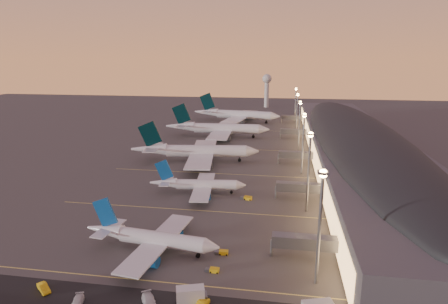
% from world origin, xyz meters
% --- Properties ---
extents(ground, '(700.00, 700.00, 0.00)m').
position_xyz_m(ground, '(0.00, 0.00, 0.00)').
color(ground, '#3B3937').
extents(airliner_narrow_south, '(36.64, 32.96, 13.08)m').
position_xyz_m(airliner_narrow_south, '(-4.35, -32.03, 3.38)').
color(airliner_narrow_south, silver).
rests_on(airliner_narrow_south, ground).
extents(airliner_narrow_north, '(34.97, 31.42, 12.48)m').
position_xyz_m(airliner_narrow_north, '(-1.99, 10.61, 3.23)').
color(airliner_narrow_north, silver).
rests_on(airliner_narrow_north, ground).
extents(airliner_wide_near, '(60.49, 55.58, 19.36)m').
position_xyz_m(airliner_wide_near, '(-12.98, 52.39, 4.98)').
color(airliner_wide_near, silver).
rests_on(airliner_wide_near, ground).
extents(airliner_wide_mid, '(64.56, 58.68, 20.69)m').
position_xyz_m(airliner_wide_mid, '(-12.70, 109.84, 5.33)').
color(airliner_wide_mid, silver).
rests_on(airliner_wide_mid, ground).
extents(airliner_wide_far, '(67.63, 62.25, 21.66)m').
position_xyz_m(airliner_wide_far, '(-8.31, 168.02, 5.58)').
color(airliner_wide_far, silver).
rests_on(airliner_wide_far, ground).
extents(terminal_building, '(56.35, 255.00, 17.46)m').
position_xyz_m(terminal_building, '(61.84, 72.47, 8.78)').
color(terminal_building, '#49494E').
rests_on(terminal_building, ground).
extents(light_masts, '(2.20, 217.20, 25.90)m').
position_xyz_m(light_masts, '(36.00, 65.00, 17.55)').
color(light_masts, slate).
rests_on(light_masts, ground).
extents(radar_tower, '(9.00, 9.00, 32.50)m').
position_xyz_m(radar_tower, '(10.00, 260.00, 21.87)').
color(radar_tower, silver).
rests_on(radar_tower, ground).
extents(lane_markings, '(90.00, 180.36, 0.00)m').
position_xyz_m(lane_markings, '(0.00, 40.00, 0.01)').
color(lane_markings, '#D8C659').
rests_on(lane_markings, ground).
extents(baggage_tug_a, '(3.27, 1.55, 0.96)m').
position_xyz_m(baggage_tug_a, '(12.97, -39.23, 0.44)').
color(baggage_tug_a, gold).
rests_on(baggage_tug_a, ground).
extents(baggage_tug_b, '(3.42, 1.58, 1.01)m').
position_xyz_m(baggage_tug_b, '(13.75, -31.04, 0.46)').
color(baggage_tug_b, gold).
rests_on(baggage_tug_b, ground).
extents(baggage_tug_c, '(4.19, 2.27, 1.18)m').
position_xyz_m(baggage_tug_c, '(16.05, 7.12, 0.54)').
color(baggage_tug_c, gold).
rests_on(baggage_tug_c, ground).
extents(catering_truck_a, '(6.54, 4.05, 3.44)m').
position_xyz_m(catering_truck_a, '(11.03, -50.92, 1.61)').
color(catering_truck_a, silver).
rests_on(catering_truck_a, ground).
extents(service_van_a, '(3.52, 5.38, 1.45)m').
position_xyz_m(service_van_a, '(-11.17, -55.36, 0.72)').
color(service_van_a, silver).
rests_on(service_van_a, ground).
extents(service_van_b, '(4.53, 4.06, 1.49)m').
position_xyz_m(service_van_b, '(-20.73, -52.07, 0.75)').
color(service_van_b, gold).
rests_on(service_van_b, ground).
extents(service_van_c, '(5.17, 6.32, 1.72)m').
position_xyz_m(service_van_c, '(2.87, -53.12, 0.86)').
color(service_van_c, silver).
rests_on(service_van_c, ground).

